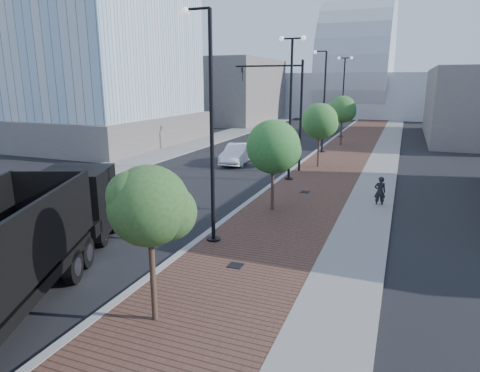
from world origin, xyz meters
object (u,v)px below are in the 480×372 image
(pedestrian, at_px, (380,192))
(white_sedan, at_px, (238,154))
(dark_car_mid, at_px, (274,138))
(dump_truck, at_px, (43,236))

(pedestrian, bearing_deg, white_sedan, -48.99)
(white_sedan, bearing_deg, dark_car_mid, 87.78)
(dump_truck, height_order, white_sedan, dump_truck)
(pedestrian, bearing_deg, dump_truck, 39.36)
(dark_car_mid, bearing_deg, pedestrian, -68.21)
(white_sedan, xyz_separation_m, pedestrian, (11.54, -8.53, 0.02))
(white_sedan, distance_m, dark_car_mid, 11.57)
(dark_car_mid, distance_m, pedestrian, 23.40)
(dump_truck, distance_m, white_sedan, 21.42)
(white_sedan, bearing_deg, pedestrian, -40.94)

